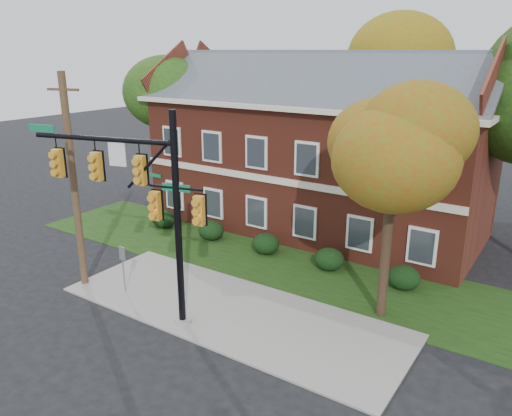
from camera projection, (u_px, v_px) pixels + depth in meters
The scene contains 15 objects.
ground at pixel (214, 323), 18.76m from camera, with size 120.00×120.00×0.00m, color black.
sidewalk at pixel (230, 311), 19.54m from camera, with size 14.00×5.00×0.08m, color gray.
grass_strip at pixel (293, 267), 23.51m from camera, with size 30.00×6.00×0.04m, color #193811.
apartment_building at pixel (317, 140), 27.78m from camera, with size 18.80×8.80×9.74m.
hedge_far_left at pixel (163, 219), 28.67m from camera, with size 1.40×1.26×1.05m, color black.
hedge_left at pixel (211, 230), 26.82m from camera, with size 1.40×1.26×1.05m, color black.
hedge_center at pixel (266, 244), 24.97m from camera, with size 1.40×1.26×1.05m, color black.
hedge_right at pixel (329, 259), 23.11m from camera, with size 1.40×1.26×1.05m, color black.
hedge_far_right at pixel (404, 278), 21.26m from camera, with size 1.40×1.26×1.05m, color black.
tree_near_right at pixel (400, 146), 17.04m from camera, with size 4.50×4.25×8.58m.
tree_left_rear at pixel (172, 101), 31.53m from camera, with size 5.40×5.10×8.88m.
tree_far_rear at pixel (394, 65), 32.12m from camera, with size 6.84×6.46×11.52m.
traffic_signal at pixel (141, 194), 17.69m from camera, with size 6.93×1.96×7.93m.
utility_pole at pixel (74, 183), 20.46m from camera, with size 1.37×0.50×9.03m.
sign_post at pixel (123, 262), 20.66m from camera, with size 0.30×0.06×2.08m.
Camera 1 is at (10.50, -12.91, 9.80)m, focal length 35.00 mm.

